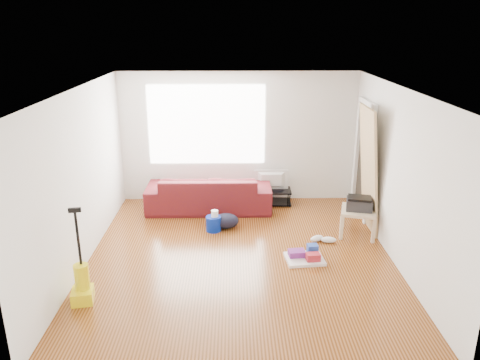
{
  "coord_description": "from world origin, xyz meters",
  "views": [
    {
      "loc": [
        -0.1,
        -6.24,
        3.34
      ],
      "look_at": [
        0.01,
        0.6,
        1.03
      ],
      "focal_mm": 35.0,
      "sensor_mm": 36.0,
      "label": 1
    }
  ],
  "objects_px": {
    "cleaning_tray": "(305,256)",
    "side_table": "(359,213)",
    "tv_stand": "(271,196)",
    "backpack": "(226,228)",
    "sofa": "(209,209)",
    "bucket": "(214,230)",
    "vacuum": "(82,284)"
  },
  "relations": [
    {
      "from": "sofa",
      "to": "vacuum",
      "type": "xyz_separation_m",
      "value": [
        -1.45,
        -3.04,
        0.23
      ]
    },
    {
      "from": "bucket",
      "to": "vacuum",
      "type": "height_order",
      "value": "vacuum"
    },
    {
      "from": "side_table",
      "to": "vacuum",
      "type": "relative_size",
      "value": 0.54
    },
    {
      "from": "side_table",
      "to": "sofa",
      "type": "bearing_deg",
      "value": 155.17
    },
    {
      "from": "side_table",
      "to": "backpack",
      "type": "bearing_deg",
      "value": 172.01
    },
    {
      "from": "side_table",
      "to": "tv_stand",
      "type": "bearing_deg",
      "value": 132.66
    },
    {
      "from": "sofa",
      "to": "bucket",
      "type": "relative_size",
      "value": 9.06
    },
    {
      "from": "tv_stand",
      "to": "bucket",
      "type": "relative_size",
      "value": 3.01
    },
    {
      "from": "vacuum",
      "to": "backpack",
      "type": "bearing_deg",
      "value": 40.78
    },
    {
      "from": "bucket",
      "to": "cleaning_tray",
      "type": "height_order",
      "value": "cleaning_tray"
    },
    {
      "from": "vacuum",
      "to": "cleaning_tray",
      "type": "bearing_deg",
      "value": 8.72
    },
    {
      "from": "side_table",
      "to": "vacuum",
      "type": "distance_m",
      "value": 4.38
    },
    {
      "from": "sofa",
      "to": "side_table",
      "type": "height_order",
      "value": "side_table"
    },
    {
      "from": "cleaning_tray",
      "to": "vacuum",
      "type": "height_order",
      "value": "vacuum"
    },
    {
      "from": "tv_stand",
      "to": "cleaning_tray",
      "type": "distance_m",
      "value": 2.31
    },
    {
      "from": "sofa",
      "to": "backpack",
      "type": "xyz_separation_m",
      "value": [
        0.32,
        -0.85,
        0.0
      ]
    },
    {
      "from": "tv_stand",
      "to": "bucket",
      "type": "height_order",
      "value": "tv_stand"
    },
    {
      "from": "tv_stand",
      "to": "side_table",
      "type": "relative_size",
      "value": 1.14
    },
    {
      "from": "side_table",
      "to": "backpack",
      "type": "xyz_separation_m",
      "value": [
        -2.18,
        0.31,
        -0.38
      ]
    },
    {
      "from": "cleaning_tray",
      "to": "tv_stand",
      "type": "bearing_deg",
      "value": 98.27
    },
    {
      "from": "sofa",
      "to": "tv_stand",
      "type": "relative_size",
      "value": 3.0
    },
    {
      "from": "tv_stand",
      "to": "bucket",
      "type": "xyz_separation_m",
      "value": [
        -1.07,
        -1.24,
        -0.15
      ]
    },
    {
      "from": "sofa",
      "to": "bucket",
      "type": "xyz_separation_m",
      "value": [
        0.12,
        -0.97,
        0.0
      ]
    },
    {
      "from": "bucket",
      "to": "cleaning_tray",
      "type": "bearing_deg",
      "value": -36.77
    },
    {
      "from": "bucket",
      "to": "tv_stand",
      "type": "bearing_deg",
      "value": 49.16
    },
    {
      "from": "sofa",
      "to": "tv_stand",
      "type": "bearing_deg",
      "value": -167.17
    },
    {
      "from": "cleaning_tray",
      "to": "side_table",
      "type": "bearing_deg",
      "value": 41.1
    },
    {
      "from": "sofa",
      "to": "side_table",
      "type": "bearing_deg",
      "value": 155.17
    },
    {
      "from": "backpack",
      "to": "bucket",
      "type": "bearing_deg",
      "value": -156.31
    },
    {
      "from": "sofa",
      "to": "cleaning_tray",
      "type": "xyz_separation_m",
      "value": [
        1.52,
        -2.02,
        0.06
      ]
    },
    {
      "from": "tv_stand",
      "to": "backpack",
      "type": "bearing_deg",
      "value": -125.93
    },
    {
      "from": "tv_stand",
      "to": "backpack",
      "type": "distance_m",
      "value": 1.43
    }
  ]
}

